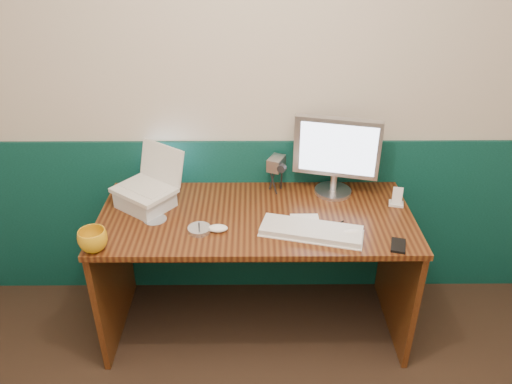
{
  "coord_description": "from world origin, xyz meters",
  "views": [
    {
      "loc": [
        -0.11,
        -0.77,
        2.11
      ],
      "look_at": [
        -0.09,
        1.23,
        0.97
      ],
      "focal_mm": 35.0,
      "sensor_mm": 36.0,
      "label": 1
    }
  ],
  "objects_px": {
    "desk": "(256,273)",
    "camcorder": "(276,174)",
    "laptop": "(142,171)",
    "monitor": "(336,156)",
    "mug": "(93,240)",
    "keyboard": "(311,231)"
  },
  "relations": [
    {
      "from": "desk",
      "to": "camcorder",
      "type": "distance_m",
      "value": 0.55
    },
    {
      "from": "desk",
      "to": "camcorder",
      "type": "height_order",
      "value": "camcorder"
    },
    {
      "from": "desk",
      "to": "monitor",
      "type": "height_order",
      "value": "monitor"
    },
    {
      "from": "monitor",
      "to": "camcorder",
      "type": "relative_size",
      "value": 2.16
    },
    {
      "from": "monitor",
      "to": "keyboard",
      "type": "relative_size",
      "value": 0.93
    },
    {
      "from": "monitor",
      "to": "camcorder",
      "type": "distance_m",
      "value": 0.34
    },
    {
      "from": "monitor",
      "to": "laptop",
      "type": "bearing_deg",
      "value": -157.32
    },
    {
      "from": "mug",
      "to": "camcorder",
      "type": "xyz_separation_m",
      "value": [
        0.85,
        0.55,
        0.05
      ]
    },
    {
      "from": "keyboard",
      "to": "camcorder",
      "type": "bearing_deg",
      "value": 124.44
    },
    {
      "from": "laptop",
      "to": "monitor",
      "type": "height_order",
      "value": "monitor"
    },
    {
      "from": "monitor",
      "to": "mug",
      "type": "distance_m",
      "value": 1.29
    },
    {
      "from": "desk",
      "to": "laptop",
      "type": "height_order",
      "value": "laptop"
    },
    {
      "from": "laptop",
      "to": "mug",
      "type": "xyz_separation_m",
      "value": [
        -0.16,
        -0.38,
        -0.16
      ]
    },
    {
      "from": "desk",
      "to": "monitor",
      "type": "relative_size",
      "value": 3.56
    },
    {
      "from": "laptop",
      "to": "keyboard",
      "type": "xyz_separation_m",
      "value": [
        0.84,
        -0.26,
        -0.2
      ]
    },
    {
      "from": "laptop",
      "to": "keyboard",
      "type": "bearing_deg",
      "value": 20.25
    },
    {
      "from": "camcorder",
      "to": "desk",
      "type": "bearing_deg",
      "value": -89.5
    },
    {
      "from": "desk",
      "to": "camcorder",
      "type": "xyz_separation_m",
      "value": [
        0.11,
        0.25,
        0.48
      ]
    },
    {
      "from": "laptop",
      "to": "mug",
      "type": "relative_size",
      "value": 2.2
    },
    {
      "from": "camcorder",
      "to": "mug",
      "type": "bearing_deg",
      "value": -123.1
    },
    {
      "from": "laptop",
      "to": "monitor",
      "type": "relative_size",
      "value": 0.65
    },
    {
      "from": "camcorder",
      "to": "monitor",
      "type": "bearing_deg",
      "value": 19.78
    }
  ]
}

